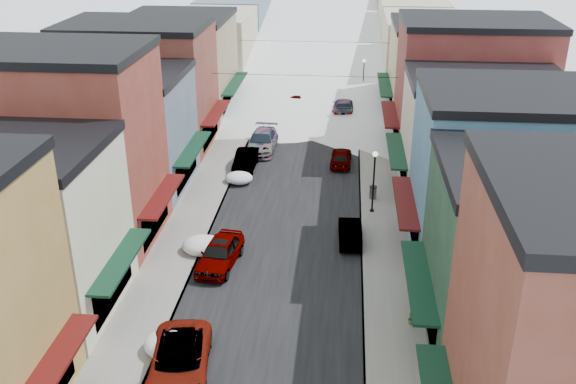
% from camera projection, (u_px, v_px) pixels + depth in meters
% --- Properties ---
extents(road, '(10.00, 160.00, 0.01)m').
position_uv_depth(road, '(315.00, 85.00, 76.96)').
color(road, black).
rests_on(road, ground).
extents(sidewalk_left, '(3.20, 160.00, 0.15)m').
position_uv_depth(sidewalk_left, '(261.00, 83.00, 77.48)').
color(sidewalk_left, gray).
rests_on(sidewalk_left, ground).
extents(sidewalk_right, '(3.20, 160.00, 0.15)m').
position_uv_depth(sidewalk_right, '(370.00, 86.00, 76.38)').
color(sidewalk_right, gray).
rests_on(sidewalk_right, ground).
extents(curb_left, '(0.10, 160.00, 0.15)m').
position_uv_depth(curb_left, '(273.00, 84.00, 77.35)').
color(curb_left, slate).
rests_on(curb_left, ground).
extents(curb_right, '(0.10, 160.00, 0.15)m').
position_uv_depth(curb_right, '(357.00, 86.00, 76.51)').
color(curb_right, slate).
rests_on(curb_right, ground).
extents(bldg_l_cream, '(11.30, 8.20, 9.50)m').
position_uv_depth(bldg_l_cream, '(12.00, 229.00, 33.03)').
color(bldg_l_cream, beige).
rests_on(bldg_l_cream, ground).
extents(bldg_l_brick_near, '(12.30, 8.20, 12.50)m').
position_uv_depth(bldg_l_brick_near, '(62.00, 147.00, 39.70)').
color(bldg_l_brick_near, maroon).
rests_on(bldg_l_brick_near, ground).
extents(bldg_l_grayblue, '(11.30, 9.20, 9.00)m').
position_uv_depth(bldg_l_grayblue, '(119.00, 130.00, 48.09)').
color(bldg_l_grayblue, slate).
rests_on(bldg_l_grayblue, ground).
extents(bldg_l_brick_far, '(13.30, 9.20, 11.00)m').
position_uv_depth(bldg_l_brick_far, '(141.00, 85.00, 55.92)').
color(bldg_l_brick_far, brown).
rests_on(bldg_l_brick_far, ground).
extents(bldg_l_tan, '(11.30, 11.20, 10.00)m').
position_uv_depth(bldg_l_tan, '(180.00, 65.00, 65.11)').
color(bldg_l_tan, '#988664').
rests_on(bldg_l_tan, ground).
extents(bldg_r_green, '(11.30, 9.20, 9.50)m').
position_uv_depth(bldg_r_green, '(541.00, 258.00, 30.37)').
color(bldg_r_green, '#1E3E2A').
rests_on(bldg_r_green, ground).
extents(bldg_r_blue, '(11.30, 9.20, 10.50)m').
position_uv_depth(bldg_r_blue, '(502.00, 174.00, 38.33)').
color(bldg_r_blue, teal).
rests_on(bldg_r_blue, ground).
extents(bldg_r_cream, '(12.30, 9.20, 9.00)m').
position_uv_depth(bldg_r_cream, '(482.00, 136.00, 46.75)').
color(bldg_r_cream, beige).
rests_on(bldg_r_cream, ground).
extents(bldg_r_brick_far, '(13.30, 9.20, 11.50)m').
position_uv_depth(bldg_r_brick_far, '(470.00, 87.00, 54.35)').
color(bldg_r_brick_far, maroon).
rests_on(bldg_r_brick_far, ground).
extents(bldg_r_tan, '(11.30, 11.20, 9.50)m').
position_uv_depth(bldg_r_tan, '(442.00, 71.00, 63.92)').
color(bldg_r_tan, tan).
rests_on(bldg_r_tan, ground).
extents(distant_blocks, '(34.00, 55.00, 8.00)m').
position_uv_depth(distant_blocks, '(324.00, 19.00, 96.15)').
color(distant_blocks, gray).
rests_on(distant_blocks, ground).
extents(overhead_cables, '(16.40, 15.04, 0.04)m').
position_uv_depth(overhead_cables, '(309.00, 57.00, 63.06)').
color(overhead_cables, black).
rests_on(overhead_cables, ground).
extents(car_white_suv, '(3.48, 6.15, 1.62)m').
position_uv_depth(car_white_suv, '(179.00, 361.00, 29.55)').
color(car_white_suv, silver).
rests_on(car_white_suv, ground).
extents(car_silver_sedan, '(2.61, 5.17, 1.69)m').
position_uv_depth(car_silver_sedan, '(220.00, 253.00, 38.61)').
color(car_silver_sedan, '#ACAFB5').
rests_on(car_silver_sedan, ground).
extents(car_dark_hatch, '(1.68, 4.65, 1.52)m').
position_uv_depth(car_dark_hatch, '(246.00, 160.00, 52.65)').
color(car_dark_hatch, black).
rests_on(car_dark_hatch, ground).
extents(car_silver_wagon, '(2.50, 5.90, 1.70)m').
position_uv_depth(car_silver_wagon, '(262.00, 141.00, 56.56)').
color(car_silver_wagon, '#9FA2A7').
rests_on(car_silver_wagon, ground).
extents(car_green_sedan, '(1.60, 4.17, 1.36)m').
position_uv_depth(car_green_sedan, '(350.00, 232.00, 41.40)').
color(car_green_sedan, black).
rests_on(car_green_sedan, ground).
extents(car_gray_suv, '(1.85, 4.26, 1.43)m').
position_uv_depth(car_gray_suv, '(341.00, 157.00, 53.49)').
color(car_gray_suv, '#97989F').
rests_on(car_gray_suv, ground).
extents(car_black_sedan, '(2.45, 5.78, 1.66)m').
position_uv_depth(car_black_sedan, '(344.00, 107.00, 66.03)').
color(car_black_sedan, black).
rests_on(car_black_sedan, ground).
extents(car_lane_silver, '(2.22, 4.86, 1.62)m').
position_uv_depth(car_lane_silver, '(295.00, 103.00, 67.52)').
color(car_lane_silver, '#A0A3A8').
rests_on(car_lane_silver, ground).
extents(car_lane_white, '(3.12, 5.96, 1.60)m').
position_uv_depth(car_lane_white, '(336.00, 54.00, 89.19)').
color(car_lane_white, white).
rests_on(car_lane_white, ground).
extents(trash_can, '(0.56, 0.56, 0.95)m').
position_uv_depth(trash_can, '(373.00, 192.00, 47.16)').
color(trash_can, '#505254').
rests_on(trash_can, sidewalk_right).
extents(streetlamp_near, '(0.37, 0.37, 4.51)m').
position_uv_depth(streetlamp_near, '(374.00, 174.00, 44.21)').
color(streetlamp_near, black).
rests_on(streetlamp_near, sidewalk_right).
extents(streetlamp_far, '(0.35, 0.35, 4.24)m').
position_uv_depth(streetlamp_far, '(364.00, 73.00, 70.79)').
color(streetlamp_far, black).
rests_on(streetlamp_far, sidewalk_right).
extents(planter_far, '(0.51, 0.51, 0.65)m').
position_uv_depth(planter_far, '(411.00, 318.00, 33.16)').
color(planter_far, '#3C652E').
rests_on(planter_far, sidewalk_right).
extents(snow_pile_near, '(2.68, 2.85, 1.13)m').
position_uv_depth(snow_pile_near, '(172.00, 343.00, 31.21)').
color(snow_pile_near, white).
rests_on(snow_pile_near, ground).
extents(snow_pile_mid, '(2.54, 2.77, 1.08)m').
position_uv_depth(snow_pile_mid, '(203.00, 245.00, 40.17)').
color(snow_pile_mid, white).
rests_on(snow_pile_mid, ground).
extents(snow_pile_far, '(2.16, 2.53, 0.91)m').
position_uv_depth(snow_pile_far, '(239.00, 178.00, 50.14)').
color(snow_pile_far, white).
rests_on(snow_pile_far, ground).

